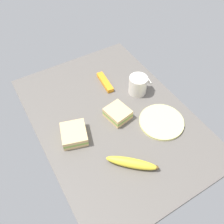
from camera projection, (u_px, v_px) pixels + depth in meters
tabletop at (112, 118)px, 105.66cm from camera, size 90.00×64.00×2.00cm
plate_of_food at (161, 122)px, 102.24cm from camera, size 19.12×19.12×1.20cm
coffee_mug_black at (138, 85)px, 111.01cm from camera, size 8.49×10.85×8.91cm
sandwich_main at (118, 113)px, 103.10cm from camera, size 11.38×10.59×4.40cm
sandwich_side at (74, 134)px, 96.22cm from camera, size 13.43×12.69×4.40cm
banana at (132, 163)px, 88.39cm from camera, size 16.01×16.83×3.76cm
snack_bar at (105, 82)px, 117.36cm from camera, size 14.00×4.38×2.00cm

